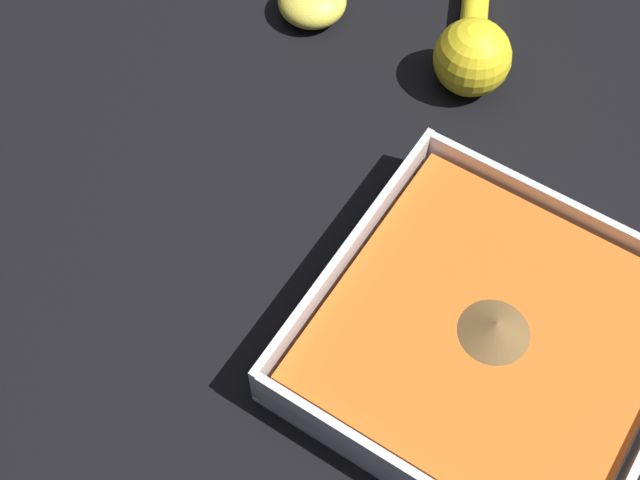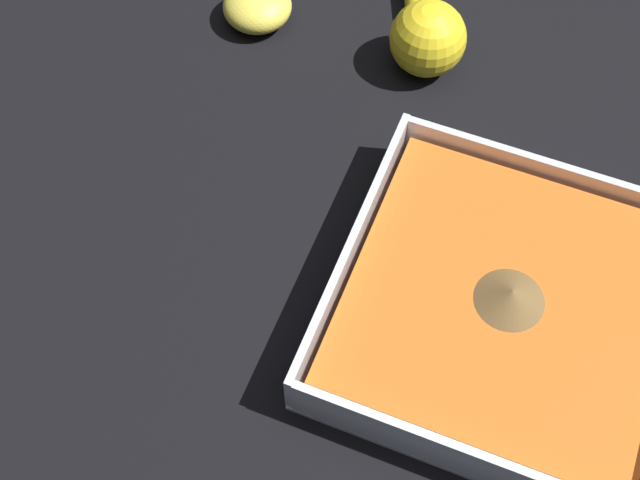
% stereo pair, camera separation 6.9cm
% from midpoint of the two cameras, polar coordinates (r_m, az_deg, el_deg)
% --- Properties ---
extents(ground_plane, '(4.00, 4.00, 0.00)m').
position_cam_midpoint_polar(ground_plane, '(0.69, 10.58, -5.77)').
color(ground_plane, black).
extents(square_dish, '(0.25, 0.25, 0.05)m').
position_cam_midpoint_polar(square_dish, '(0.67, 13.69, -6.66)').
color(square_dish, silver).
rests_on(square_dish, ground_plane).
extents(lemon_squeezer, '(0.19, 0.11, 0.07)m').
position_cam_midpoint_polar(lemon_squeezer, '(0.82, 12.20, 12.02)').
color(lemon_squeezer, yellow).
rests_on(lemon_squeezer, ground_plane).
extents(lemon_half, '(0.06, 0.06, 0.04)m').
position_cam_midpoint_polar(lemon_half, '(0.86, 1.86, 14.87)').
color(lemon_half, '#EFDB4C').
rests_on(lemon_half, ground_plane).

